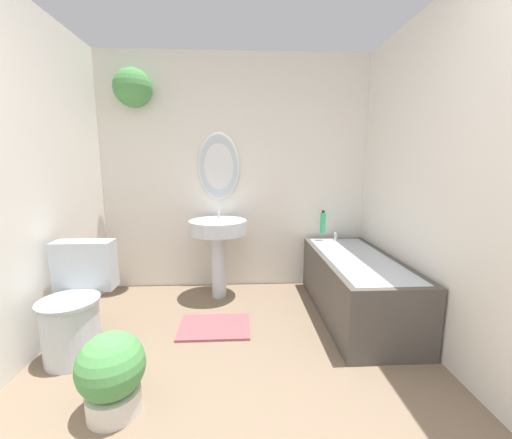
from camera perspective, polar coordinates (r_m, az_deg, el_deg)
The scene contains 8 objects.
wall_back at distance 3.31m, azimuth -5.48°, elevation 9.65°, with size 2.85×0.36×2.40m.
wall_right at distance 2.35m, azimuth 32.48°, elevation 5.96°, with size 0.06×2.87×2.40m.
toilet at distance 2.56m, azimuth -29.93°, elevation -13.80°, with size 0.42×0.53×0.76m.
pedestal_sink at distance 3.06m, azimuth -6.90°, elevation -3.09°, with size 0.55×0.55×0.87m.
bathtub at distance 2.90m, azimuth 17.68°, elevation -11.23°, with size 0.62×1.43×0.60m.
shampoo_bottle at distance 3.30m, azimuth 12.06°, elevation -0.54°, with size 0.06×0.06×0.24m.
potted_plant at distance 1.96m, azimuth -24.76°, elevation -23.94°, with size 0.35×0.35×0.45m.
bath_mat at distance 2.69m, azimuth -7.55°, elevation -18.77°, with size 0.56×0.41×0.02m.
Camera 1 is at (0.04, -0.54, 1.30)m, focal length 22.00 mm.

